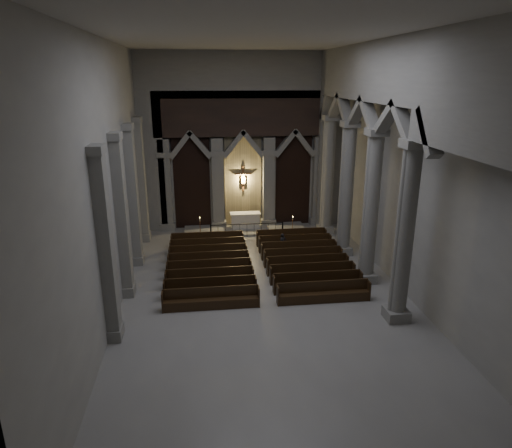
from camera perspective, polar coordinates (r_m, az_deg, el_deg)
The scene contains 11 objects.
room at distance 20.18m, azimuth 1.50°, elevation 10.01°, with size 24.00×24.10×12.00m.
sanctuary_wall at distance 31.67m, azimuth -1.64°, elevation 11.13°, with size 14.00×0.77×12.00m.
right_arcade at distance 22.88m, azimuth 15.01°, elevation 10.94°, with size 1.00×24.00×12.00m.
left_pilasters at distance 24.45m, azimuth -15.68°, elevation 1.91°, with size 0.60×13.00×8.03m.
sanctuary_step at distance 32.21m, azimuth -1.38°, elevation -0.70°, with size 8.50×2.60×0.15m, color gray.
altar at distance 32.27m, azimuth -1.36°, elevation 0.49°, with size 2.14×0.85×1.08m.
altar_rail at distance 30.75m, azimuth -1.14°, elevation -0.50°, with size 4.97×0.09×0.98m.
candle_stand_left at distance 30.52m, azimuth -6.97°, elevation -1.21°, with size 0.27×0.27×1.58m.
candle_stand_right at distance 31.28m, azimuth 4.58°, elevation -0.77°, with size 0.23×0.23×1.35m.
pews at distance 25.55m, azimuth 0.20°, elevation -5.22°, with size 9.94×8.45×1.01m.
worshipper at distance 28.12m, azimuth 3.37°, elevation -2.40°, with size 0.45×0.30×1.24m, color black.
Camera 1 is at (-2.96, -19.77, 10.41)m, focal length 32.00 mm.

